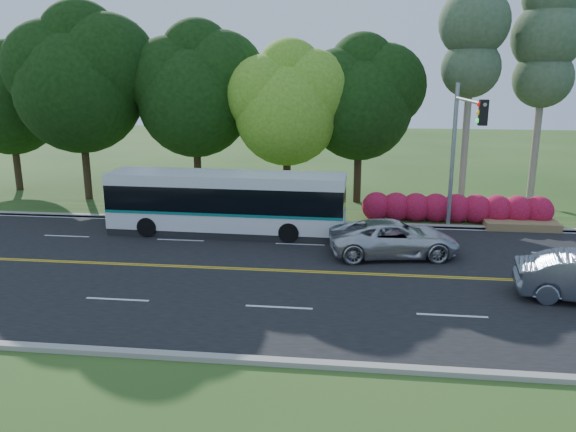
# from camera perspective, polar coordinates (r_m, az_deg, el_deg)

# --- Properties ---
(ground) EXTENTS (120.00, 120.00, 0.00)m
(ground) POSITION_cam_1_polar(r_m,az_deg,el_deg) (21.70, 1.64, -5.69)
(ground) COLOR #274A18
(ground) RESTS_ON ground
(road) EXTENTS (60.00, 14.00, 0.02)m
(road) POSITION_cam_1_polar(r_m,az_deg,el_deg) (21.69, 1.64, -5.67)
(road) COLOR black
(road) RESTS_ON ground
(curb_north) EXTENTS (60.00, 0.30, 0.15)m
(curb_north) POSITION_cam_1_polar(r_m,az_deg,el_deg) (28.48, 2.95, -0.67)
(curb_north) COLOR #9C968D
(curb_north) RESTS_ON ground
(curb_south) EXTENTS (60.00, 0.30, 0.15)m
(curb_south) POSITION_cam_1_polar(r_m,az_deg,el_deg) (15.18, -0.90, -14.60)
(curb_south) COLOR #9C968D
(curb_south) RESTS_ON ground
(grass_verge) EXTENTS (60.00, 4.00, 0.10)m
(grass_verge) POSITION_cam_1_polar(r_m,az_deg,el_deg) (30.28, 3.19, 0.18)
(grass_verge) COLOR #274A18
(grass_verge) RESTS_ON ground
(lane_markings) EXTENTS (57.60, 13.82, 0.00)m
(lane_markings) POSITION_cam_1_polar(r_m,az_deg,el_deg) (21.70, 1.39, -5.63)
(lane_markings) COLOR gold
(lane_markings) RESTS_ON road
(tree_row) EXTENTS (44.70, 9.10, 13.84)m
(tree_row) POSITION_cam_1_polar(r_m,az_deg,el_deg) (33.19, -5.43, 13.03)
(tree_row) COLOR black
(tree_row) RESTS_ON ground
(bougainvillea_hedge) EXTENTS (9.50, 2.25, 1.50)m
(bougainvillea_hedge) POSITION_cam_1_polar(r_m,az_deg,el_deg) (29.73, 17.05, 0.63)
(bougainvillea_hedge) COLOR maroon
(bougainvillea_hedge) RESTS_ON ground
(traffic_signal) EXTENTS (0.42, 6.10, 7.00)m
(traffic_signal) POSITION_cam_1_polar(r_m,az_deg,el_deg) (26.29, 17.21, 7.67)
(traffic_signal) COLOR gray
(traffic_signal) RESTS_ON ground
(transit_bus) EXTENTS (11.17, 2.71, 2.91)m
(transit_bus) POSITION_cam_1_polar(r_m,az_deg,el_deg) (26.56, -6.27, 1.24)
(transit_bus) COLOR silver
(transit_bus) RESTS_ON road
(suv) EXTENTS (5.67, 3.28, 1.49)m
(suv) POSITION_cam_1_polar(r_m,az_deg,el_deg) (23.73, 10.72, -2.24)
(suv) COLOR silver
(suv) RESTS_ON road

